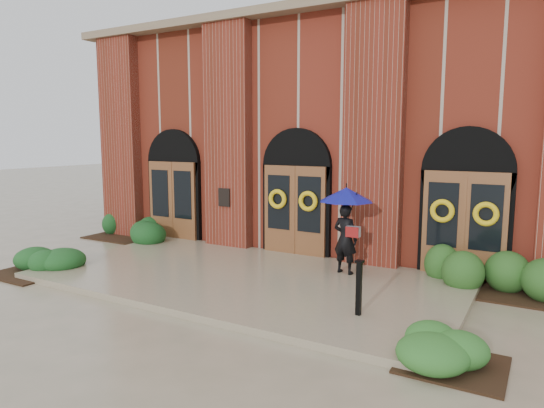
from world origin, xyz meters
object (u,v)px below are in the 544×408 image
Objects in this scene: man_with_umbrella at (346,214)px; metal_post at (359,286)px; hedge_wall_left at (127,229)px; hedge_wall_right at (491,273)px.

man_with_umbrella is 2.97m from metal_post.
man_with_umbrella is 2.01× the size of metal_post.
hedge_wall_left is at bearing 4.06° from man_with_umbrella.
metal_post reaches higher than hedge_wall_right.
metal_post is at bearing -18.81° from hedge_wall_left.
hedge_wall_right is at bearing 0.00° from hedge_wall_left.
man_with_umbrella is 0.74× the size of hedge_wall_left.
hedge_wall_left is (-9.37, 3.19, -0.33)m from metal_post.
hedge_wall_right is (1.94, 3.19, -0.26)m from metal_post.
man_with_umbrella is 3.48m from hedge_wall_right.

